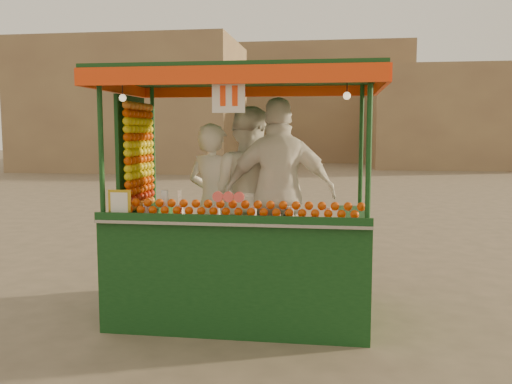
# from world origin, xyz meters

# --- Properties ---
(ground) EXTENTS (90.00, 90.00, 0.00)m
(ground) POSITION_xyz_m (0.00, 0.00, 0.00)
(ground) COLOR brown
(ground) RESTS_ON ground
(building_left) EXTENTS (10.00, 6.00, 6.00)m
(building_left) POSITION_xyz_m (-9.00, 20.00, 3.00)
(building_left) COLOR #977C56
(building_left) RESTS_ON ground
(building_right) EXTENTS (9.00, 6.00, 5.00)m
(building_right) POSITION_xyz_m (7.00, 24.00, 2.50)
(building_right) COLOR #977C56
(building_right) RESTS_ON ground
(building_center) EXTENTS (14.00, 7.00, 7.00)m
(building_center) POSITION_xyz_m (-2.00, 30.00, 3.50)
(building_center) COLOR #977C56
(building_center) RESTS_ON ground
(juice_cart) EXTENTS (2.63, 1.70, 2.39)m
(juice_cart) POSITION_xyz_m (-0.34, -0.24, 0.77)
(juice_cart) COLOR #0F3815
(juice_cart) RESTS_ON ground
(vendor_left) EXTENTS (0.69, 0.58, 1.62)m
(vendor_left) POSITION_xyz_m (-0.64, 0.10, 1.09)
(vendor_left) COLOR white
(vendor_left) RESTS_ON ground
(vendor_middle) EXTENTS (0.98, 0.82, 1.79)m
(vendor_middle) POSITION_xyz_m (-0.30, 0.16, 1.17)
(vendor_middle) COLOR white
(vendor_middle) RESTS_ON ground
(vendor_right) EXTENTS (1.15, 0.62, 1.87)m
(vendor_right) POSITION_xyz_m (0.08, -0.10, 1.21)
(vendor_right) COLOR white
(vendor_right) RESTS_ON ground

